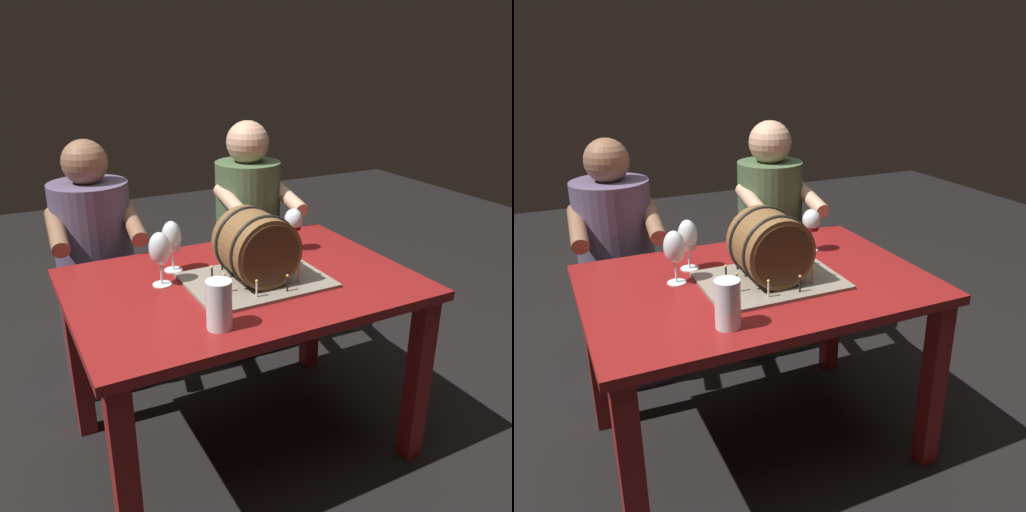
# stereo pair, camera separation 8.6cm
# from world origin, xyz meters

# --- Properties ---
(ground_plane) EXTENTS (8.00, 8.00, 0.00)m
(ground_plane) POSITION_xyz_m (0.00, 0.00, 0.00)
(ground_plane) COLOR black
(dining_table) EXTENTS (1.23, 0.86, 0.73)m
(dining_table) POSITION_xyz_m (0.00, 0.00, 0.62)
(dining_table) COLOR maroon
(dining_table) RESTS_ON ground
(barrel_cake) EXTENTS (0.49, 0.37, 0.27)m
(barrel_cake) POSITION_xyz_m (0.04, -0.04, 0.85)
(barrel_cake) COLOR gray
(barrel_cake) RESTS_ON dining_table
(wine_glass_rose) EXTENTS (0.07, 0.07, 0.20)m
(wine_glass_rose) POSITION_xyz_m (-0.19, 0.20, 0.86)
(wine_glass_rose) COLOR white
(wine_glass_rose) RESTS_ON dining_table
(wine_glass_empty) EXTENTS (0.08, 0.08, 0.20)m
(wine_glass_empty) POSITION_xyz_m (-0.27, 0.09, 0.87)
(wine_glass_empty) COLOR white
(wine_glass_empty) RESTS_ON dining_table
(wine_glass_red) EXTENTS (0.08, 0.08, 0.18)m
(wine_glass_red) POSITION_xyz_m (0.33, 0.18, 0.86)
(wine_glass_red) COLOR white
(wine_glass_red) RESTS_ON dining_table
(beer_pint) EXTENTS (0.08, 0.08, 0.15)m
(beer_pint) POSITION_xyz_m (-0.22, -0.29, 0.80)
(beer_pint) COLOR white
(beer_pint) RESTS_ON dining_table
(person_seated_left) EXTENTS (0.40, 0.48, 1.17)m
(person_seated_left) POSITION_xyz_m (-0.39, 0.71, 0.54)
(person_seated_left) COLOR #372D40
(person_seated_left) RESTS_ON ground
(person_seated_right) EXTENTS (0.36, 0.45, 1.20)m
(person_seated_right) POSITION_xyz_m (0.39, 0.71, 0.55)
(person_seated_right) COLOR #2A3A24
(person_seated_right) RESTS_ON ground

